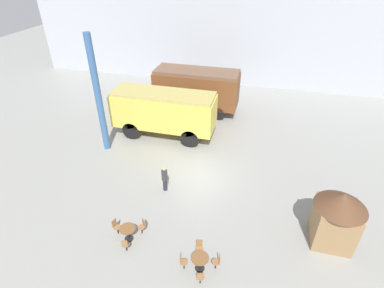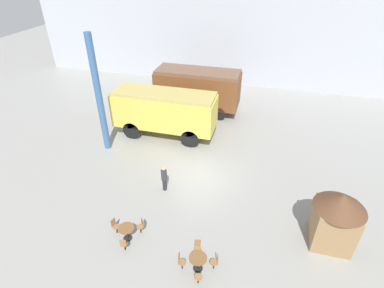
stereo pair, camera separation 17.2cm
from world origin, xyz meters
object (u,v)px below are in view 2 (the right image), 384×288
(visitor_person, at_px, (164,178))
(passenger_coach_wooden, at_px, (198,87))
(ticket_kiosk, at_px, (336,217))
(cafe_table_mid, at_px, (127,230))
(cafe_chair_0, at_px, (216,261))
(passenger_coach_vintage, at_px, (164,110))
(cafe_table_near, at_px, (198,260))

(visitor_person, bearing_deg, passenger_coach_wooden, 93.79)
(passenger_coach_wooden, xyz_separation_m, ticket_kiosk, (9.64, -12.16, -0.51))
(cafe_table_mid, height_order, cafe_chair_0, cafe_chair_0)
(passenger_coach_wooden, height_order, visitor_person, passenger_coach_wooden)
(visitor_person, height_order, ticket_kiosk, ticket_kiosk)
(passenger_coach_wooden, bearing_deg, cafe_table_mid, -89.48)
(passenger_coach_wooden, xyz_separation_m, cafe_chair_0, (4.63, -15.06, -1.67))
(passenger_coach_vintage, bearing_deg, passenger_coach_wooden, 73.81)
(cafe_table_near, height_order, cafe_table_mid, same)
(cafe_table_near, xyz_separation_m, cafe_table_mid, (-3.75, 0.72, -0.01))
(cafe_table_mid, bearing_deg, visitor_person, 81.54)
(passenger_coach_vintage, xyz_separation_m, cafe_chair_0, (5.97, -10.44, -1.61))
(cafe_table_mid, bearing_deg, cafe_chair_0, -6.65)
(cafe_chair_0, bearing_deg, visitor_person, -63.21)
(visitor_person, bearing_deg, cafe_table_near, -55.37)
(cafe_table_near, bearing_deg, cafe_chair_0, 14.93)
(passenger_coach_wooden, distance_m, passenger_coach_vintage, 4.82)
(passenger_coach_wooden, relative_size, cafe_table_mid, 9.08)
(passenger_coach_vintage, height_order, cafe_chair_0, passenger_coach_vintage)
(visitor_person, bearing_deg, cafe_table_mid, -98.46)
(passenger_coach_wooden, xyz_separation_m, passenger_coach_vintage, (-1.34, -4.63, -0.06))
(passenger_coach_wooden, xyz_separation_m, cafe_table_mid, (0.13, -14.54, -1.62))
(cafe_table_near, relative_size, visitor_person, 0.48)
(visitor_person, bearing_deg, passenger_coach_vintage, 108.75)
(cafe_table_near, distance_m, ticket_kiosk, 6.64)
(passenger_coach_wooden, xyz_separation_m, cafe_table_near, (3.88, -15.26, -1.62))
(cafe_chair_0, bearing_deg, ticket_kiosk, -164.85)
(cafe_table_near, height_order, visitor_person, visitor_person)
(ticket_kiosk, bearing_deg, cafe_table_near, -151.69)
(passenger_coach_wooden, height_order, cafe_chair_0, passenger_coach_wooden)
(ticket_kiosk, bearing_deg, passenger_coach_wooden, 128.41)
(passenger_coach_wooden, height_order, ticket_kiosk, passenger_coach_wooden)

